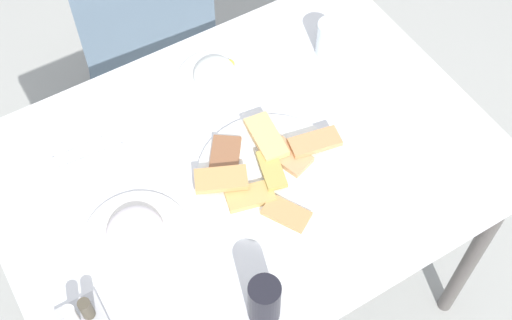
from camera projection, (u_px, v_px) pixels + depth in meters
The scene contains 12 objects.
ground_plane at pixel (249, 293), 2.24m from camera, with size 6.00×6.00×0.00m, color #ADADA7.
dining_table at pixel (246, 181), 1.67m from camera, with size 1.17×0.85×0.77m.
dining_chair at pixel (149, 35), 2.20m from camera, with size 0.53×0.53×0.91m.
pide_platter at pixel (269, 172), 1.57m from camera, with size 0.37×0.35×0.04m.
salad_plate_greens at pixel (215, 75), 1.73m from camera, with size 0.19×0.19×0.05m.
salad_plate_rice at pixel (136, 235), 1.47m from camera, with size 0.24×0.24×0.05m.
soda_can at pixel (264, 301), 1.34m from camera, with size 0.07×0.07×0.12m, color black.
drinking_glass at pixel (330, 38), 1.76m from camera, with size 0.07×0.07×0.10m, color silver.
paper_napkin at pixel (88, 154), 1.61m from camera, with size 0.16×0.16×0.00m, color white.
fork at pixel (91, 158), 1.60m from camera, with size 0.17×0.02×0.01m, color silver.
spoon at pixel (85, 148), 1.62m from camera, with size 0.16×0.02×0.01m, color silver.
condiment_caddy at pixel (81, 316), 1.37m from camera, with size 0.09×0.09×0.07m.
Camera 1 is at (-0.45, -0.78, 2.10)m, focal length 47.77 mm.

